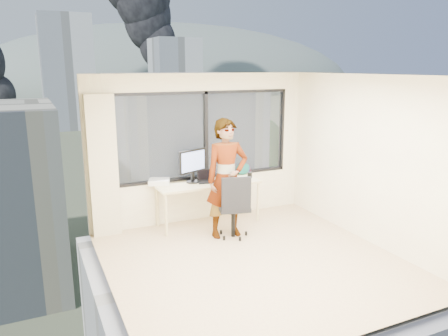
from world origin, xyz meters
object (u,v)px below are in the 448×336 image
person (227,179)px  handbag (243,169)px  chair (233,205)px  laptop (207,177)px  monitor (193,166)px  desk (208,203)px  game_console (159,182)px

person → handbag: bearing=52.2°
person → handbag: (0.73, 0.87, -0.10)m
chair → laptop: (-0.15, 0.74, 0.31)m
monitor → laptop: 0.31m
chair → handbag: bearing=69.1°
chair → laptop: size_ratio=3.37×
chair → person: bearing=139.9°
handbag → desk: bearing=-166.1°
monitor → handbag: bearing=-15.1°
monitor → laptop: monitor is taller
person → laptop: (-0.08, 0.65, -0.12)m
desk → chair: (0.14, -0.72, 0.16)m
chair → handbag: (0.66, 0.97, 0.32)m
person → game_console: size_ratio=5.58×
game_console → laptop: size_ratio=1.08×
desk → handbag: 0.97m
monitor → handbag: (1.04, 0.12, -0.18)m
handbag → person: bearing=-133.1°
chair → game_console: bearing=147.2°
desk → handbag: (0.80, 0.24, 0.48)m
desk → handbag: handbag is taller
desk → person: bearing=-84.0°
game_console → handbag: 1.60m
desk → game_console: bearing=162.1°
desk → person: person is taller
monitor → game_console: 0.63m
laptop → chair: bearing=-67.5°
game_console → laptop: laptop is taller
monitor → chair: bearing=-87.9°
laptop → handbag: bearing=26.1°
monitor → handbag: size_ratio=2.07×
laptop → monitor: bearing=166.0°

